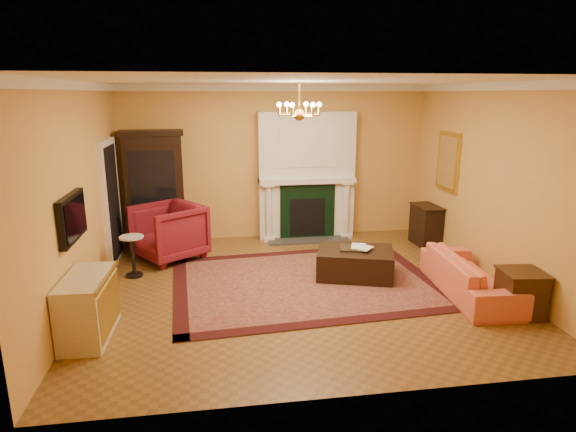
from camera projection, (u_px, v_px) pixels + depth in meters
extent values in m
cube|color=brown|center=(298.00, 287.00, 7.28)|extent=(6.00, 5.50, 0.02)
cube|color=white|center=(299.00, 80.00, 6.53)|extent=(6.00, 5.50, 0.02)
cube|color=#D7994D|center=(275.00, 163.00, 9.55)|extent=(6.00, 0.02, 3.00)
cube|color=#D7994D|center=(352.00, 249.00, 4.26)|extent=(6.00, 0.02, 3.00)
cube|color=#D7994D|center=(79.00, 196.00, 6.47)|extent=(0.02, 5.50, 3.00)
cube|color=#D7994D|center=(493.00, 184.00, 7.34)|extent=(0.02, 5.50, 3.00)
cube|color=silver|center=(306.00, 176.00, 9.53)|extent=(1.90, 0.32, 2.50)
cube|color=silver|center=(308.00, 147.00, 9.22)|extent=(1.10, 0.01, 0.80)
cube|color=black|center=(308.00, 212.00, 9.54)|extent=(1.10, 0.02, 1.10)
cube|color=black|center=(307.00, 217.00, 9.56)|extent=(0.70, 0.02, 0.75)
cube|color=#333333|center=(308.00, 240.00, 9.56)|extent=(1.60, 0.50, 0.04)
cube|color=silver|center=(307.00, 180.00, 9.49)|extent=(1.90, 0.44, 0.10)
cylinder|color=silver|center=(269.00, 212.00, 9.41)|extent=(0.14, 0.14, 1.18)
cylinder|color=silver|center=(346.00, 209.00, 9.64)|extent=(0.14, 0.14, 1.18)
cube|color=silver|center=(275.00, 88.00, 9.14)|extent=(6.00, 0.08, 0.12)
cube|color=silver|center=(71.00, 85.00, 6.12)|extent=(0.08, 5.50, 0.12)
cube|color=silver|center=(500.00, 86.00, 6.97)|extent=(0.08, 5.50, 0.12)
cube|color=silver|center=(111.00, 201.00, 8.22)|extent=(0.08, 1.05, 2.10)
cube|color=black|center=(114.00, 203.00, 8.23)|extent=(0.02, 0.85, 1.95)
cube|color=black|center=(72.00, 218.00, 5.94)|extent=(0.08, 0.95, 0.58)
cube|color=black|center=(76.00, 217.00, 5.95)|extent=(0.01, 0.85, 0.48)
cube|color=gold|center=(448.00, 162.00, 8.64)|extent=(0.05, 0.76, 1.05)
cube|color=white|center=(447.00, 162.00, 8.63)|extent=(0.01, 0.62, 0.90)
cylinder|color=gold|center=(299.00, 96.00, 6.58)|extent=(0.03, 0.03, 0.40)
sphere|color=gold|center=(299.00, 115.00, 6.64)|extent=(0.16, 0.16, 0.16)
sphere|color=#FFE5B2|center=(319.00, 105.00, 6.65)|extent=(0.07, 0.07, 0.07)
sphere|color=#FFE5B2|center=(306.00, 104.00, 6.86)|extent=(0.07, 0.07, 0.07)
sphere|color=#FFE5B2|center=(287.00, 104.00, 6.82)|extent=(0.07, 0.07, 0.07)
sphere|color=#FFE5B2|center=(279.00, 105.00, 6.57)|extent=(0.07, 0.07, 0.07)
sphere|color=#FFE5B2|center=(292.00, 105.00, 6.36)|extent=(0.07, 0.07, 0.07)
sphere|color=#FFE5B2|center=(313.00, 105.00, 6.40)|extent=(0.07, 0.07, 0.07)
cube|color=#4C1016|center=(305.00, 282.00, 7.45)|extent=(4.19, 3.27, 0.02)
cube|color=black|center=(155.00, 191.00, 9.07)|extent=(1.09, 0.57, 2.09)
imported|color=maroon|center=(168.00, 229.00, 8.40)|extent=(1.40, 1.42, 1.07)
cylinder|color=black|center=(135.00, 275.00, 7.69)|extent=(0.26, 0.26, 0.04)
cylinder|color=black|center=(133.00, 256.00, 7.61)|extent=(0.06, 0.06, 0.60)
cylinder|color=silver|center=(131.00, 237.00, 7.54)|extent=(0.37, 0.37, 0.03)
cube|color=beige|center=(88.00, 307.00, 5.70)|extent=(0.51, 1.04, 0.76)
imported|color=#E36648|center=(470.00, 269.00, 6.92)|extent=(0.71, 2.01, 0.77)
cube|color=#35210E|center=(521.00, 294.00, 6.29)|extent=(0.55, 0.55, 0.58)
cube|color=black|center=(426.00, 226.00, 9.23)|extent=(0.41, 0.68, 0.75)
cube|color=black|center=(355.00, 263.00, 7.63)|extent=(1.36, 1.15, 0.43)
cube|color=black|center=(354.00, 248.00, 7.60)|extent=(0.51, 0.43, 0.03)
imported|color=gray|center=(352.00, 238.00, 7.57)|extent=(0.23, 0.10, 0.31)
imported|color=gray|center=(359.00, 239.00, 7.54)|extent=(0.17, 0.15, 0.28)
cylinder|color=gray|center=(270.00, 176.00, 9.36)|extent=(0.12, 0.12, 0.10)
cone|color=#0E3412|center=(270.00, 164.00, 9.30)|extent=(0.18, 0.18, 0.37)
cylinder|color=gray|center=(343.00, 174.00, 9.58)|extent=(0.12, 0.12, 0.09)
cone|color=#0E3412|center=(344.00, 163.00, 9.52)|extent=(0.17, 0.17, 0.36)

